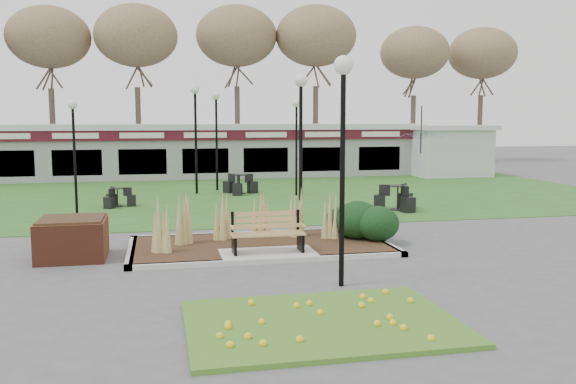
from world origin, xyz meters
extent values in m
plane|color=#515154|center=(0.00, 0.00, 0.00)|extent=(100.00, 100.00, 0.00)
cube|color=#2F581C|center=(0.00, 12.00, 0.01)|extent=(34.00, 16.00, 0.02)
cube|color=#2D6E1F|center=(0.00, -4.60, 0.04)|extent=(4.20, 3.00, 0.08)
cube|color=black|center=(0.00, 1.20, 0.06)|extent=(6.22, 3.22, 0.12)
cube|color=#B7B7B2|center=(0.00, -0.41, 0.06)|extent=(6.40, 0.18, 0.12)
cube|color=#B7B7B2|center=(0.00, 2.81, 0.06)|extent=(6.40, 0.18, 0.12)
cube|color=#B7B7B2|center=(-3.11, 1.20, 0.06)|extent=(0.18, 3.40, 0.12)
cube|color=#B7B7B2|center=(3.11, 1.20, 0.06)|extent=(0.18, 3.40, 0.12)
cube|color=#B7B7B2|center=(0.00, 0.15, 0.07)|extent=(2.20, 1.20, 0.13)
cone|color=tan|center=(-1.90, 1.60, 0.70)|extent=(0.36, 0.36, 1.15)
cone|color=tan|center=(-0.90, 2.00, 0.70)|extent=(0.36, 0.36, 1.15)
cone|color=tan|center=(0.20, 2.20, 0.70)|extent=(0.36, 0.36, 1.15)
cone|color=tan|center=(1.10, 2.00, 0.70)|extent=(0.36, 0.36, 1.15)
cone|color=tan|center=(1.90, 1.60, 0.70)|extent=(0.36, 0.36, 1.15)
cone|color=tan|center=(-2.40, 0.80, 0.70)|extent=(0.36, 0.36, 1.15)
ellipsoid|color=black|center=(2.60, 1.40, 0.59)|extent=(1.21, 1.10, 0.99)
ellipsoid|color=black|center=(3.00, 1.00, 0.54)|extent=(1.10, 1.00, 0.90)
ellipsoid|color=black|center=(2.90, 1.90, 0.53)|extent=(1.06, 0.96, 0.86)
ellipsoid|color=black|center=(2.30, 1.90, 0.48)|extent=(0.92, 0.84, 0.76)
cube|color=tan|center=(0.00, 0.15, 0.56)|extent=(1.70, 0.57, 0.04)
cube|color=tan|center=(0.00, 0.46, 0.84)|extent=(1.70, 0.13, 0.44)
cube|color=black|center=(-0.78, 0.15, 0.34)|extent=(0.06, 0.55, 0.42)
cube|color=black|center=(0.78, 0.15, 0.34)|extent=(0.06, 0.55, 0.42)
cube|color=black|center=(-0.78, 0.45, 0.81)|extent=(0.06, 0.06, 0.50)
cube|color=black|center=(0.78, 0.45, 0.81)|extent=(0.06, 0.06, 0.50)
cube|color=tan|center=(-0.82, 0.13, 0.74)|extent=(0.05, 0.50, 0.04)
cube|color=tan|center=(0.82, 0.13, 0.74)|extent=(0.05, 0.50, 0.04)
cube|color=brown|center=(-4.40, 1.00, 0.45)|extent=(1.50, 1.50, 0.90)
cube|color=black|center=(-4.40, 1.00, 0.92)|extent=(1.40, 1.40, 0.06)
cube|color=#969699|center=(0.00, 20.00, 1.30)|extent=(24.00, 3.00, 2.60)
cube|color=#4A0F1B|center=(0.00, 18.45, 2.35)|extent=(24.00, 0.18, 0.55)
cube|color=silver|center=(0.00, 20.00, 2.75)|extent=(24.60, 3.40, 0.30)
cube|color=silver|center=(0.00, 18.34, 2.35)|extent=(22.00, 0.02, 0.28)
cube|color=black|center=(0.00, 18.55, 1.00)|extent=(22.00, 0.10, 1.30)
cube|color=silver|center=(13.50, 18.00, 1.30)|extent=(4.00, 3.00, 2.60)
cube|color=silver|center=(13.50, 18.00, 2.70)|extent=(4.40, 3.40, 0.25)
cylinder|color=#47382B|center=(-9.00, 28.00, 2.59)|extent=(0.36, 0.36, 5.17)
ellipsoid|color=brown|center=(-9.00, 28.00, 8.39)|extent=(5.24, 5.24, 3.93)
cylinder|color=#47382B|center=(-3.00, 28.00, 2.59)|extent=(0.36, 0.36, 5.17)
ellipsoid|color=brown|center=(-3.00, 28.00, 8.39)|extent=(5.24, 5.24, 3.93)
cylinder|color=#47382B|center=(3.00, 28.00, 2.59)|extent=(0.36, 0.36, 5.17)
ellipsoid|color=brown|center=(3.00, 28.00, 8.39)|extent=(5.24, 5.24, 3.93)
cylinder|color=#47382B|center=(9.00, 28.00, 2.59)|extent=(0.36, 0.36, 5.17)
ellipsoid|color=brown|center=(9.00, 28.00, 8.39)|extent=(5.24, 5.24, 3.93)
cylinder|color=#47382B|center=(15.00, 28.00, 2.59)|extent=(0.36, 0.36, 5.17)
ellipsoid|color=brown|center=(15.00, 28.00, 8.39)|extent=(5.24, 5.24, 3.93)
cylinder|color=#47382B|center=(21.00, 28.00, 2.59)|extent=(0.36, 0.36, 5.17)
ellipsoid|color=brown|center=(21.00, 28.00, 8.39)|extent=(5.24, 5.24, 3.93)
cylinder|color=black|center=(0.96, -2.50, 2.01)|extent=(0.10, 0.10, 4.02)
sphere|color=white|center=(0.96, -2.50, 4.18)|extent=(0.36, 0.36, 0.36)
cylinder|color=black|center=(1.50, 3.20, 2.05)|extent=(0.10, 0.10, 4.09)
sphere|color=white|center=(1.50, 3.20, 4.26)|extent=(0.37, 0.37, 0.37)
cylinder|color=black|center=(-0.85, 12.54, 2.13)|extent=(0.11, 0.11, 4.25)
sphere|color=white|center=(-0.85, 12.54, 4.42)|extent=(0.38, 0.38, 0.38)
cylinder|color=black|center=(0.13, 13.61, 2.02)|extent=(0.10, 0.10, 4.04)
sphere|color=white|center=(0.13, 13.61, 4.20)|extent=(0.36, 0.36, 0.36)
cylinder|color=black|center=(3.18, 11.12, 1.84)|extent=(0.09, 0.09, 3.69)
sphere|color=white|center=(3.18, 11.12, 3.83)|extent=(0.33, 0.33, 0.33)
cylinder|color=black|center=(-5.11, 7.52, 1.76)|extent=(0.09, 0.09, 3.52)
sphere|color=white|center=(-5.11, 7.52, 3.66)|extent=(0.32, 0.32, 0.32)
cylinder|color=black|center=(-3.91, 9.28, 0.03)|extent=(0.39, 0.39, 0.03)
cylinder|color=black|center=(-3.91, 9.28, 0.35)|extent=(0.04, 0.04, 0.65)
cylinder|color=black|center=(-3.91, 9.28, 0.68)|extent=(0.54, 0.54, 0.02)
cube|color=black|center=(-3.42, 9.27, 0.23)|extent=(0.31, 0.31, 0.41)
cube|color=black|center=(-4.15, 9.71, 0.23)|extent=(0.41, 0.41, 0.41)
cube|color=black|center=(-4.17, 8.86, 0.23)|extent=(0.42, 0.42, 0.41)
cylinder|color=black|center=(5.74, 6.39, 0.04)|extent=(0.50, 0.50, 0.03)
cylinder|color=black|center=(5.74, 6.39, 0.44)|extent=(0.06, 0.06, 0.82)
cylinder|color=black|center=(5.74, 6.39, 0.87)|extent=(0.69, 0.69, 0.03)
cube|color=black|center=(6.22, 6.81, 0.28)|extent=(0.55, 0.55, 0.53)
cube|color=black|center=(5.15, 6.60, 0.28)|extent=(0.49, 0.49, 0.53)
cube|color=black|center=(5.86, 5.78, 0.28)|extent=(0.46, 0.46, 0.53)
cylinder|color=black|center=(0.93, 12.13, 0.04)|extent=(0.48, 0.48, 0.03)
cylinder|color=black|center=(0.93, 12.13, 0.42)|extent=(0.05, 0.05, 0.78)
cylinder|color=black|center=(0.93, 12.13, 0.82)|extent=(0.65, 0.65, 0.03)
cube|color=black|center=(1.51, 12.28, 0.27)|extent=(0.45, 0.45, 0.50)
cube|color=black|center=(0.52, 12.56, 0.27)|extent=(0.52, 0.52, 0.50)
cube|color=black|center=(0.77, 11.56, 0.27)|extent=(0.46, 0.46, 0.50)
cylinder|color=black|center=(9.66, 13.23, 1.10)|extent=(0.06, 0.06, 2.20)
imported|color=#364BBF|center=(9.66, 13.23, 1.70)|extent=(2.52, 2.55, 1.96)
camera|label=1|loc=(-2.44, -13.46, 3.21)|focal=38.00mm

